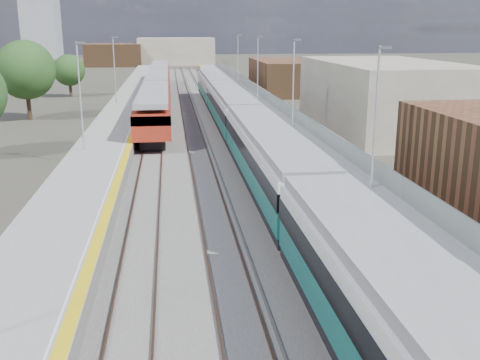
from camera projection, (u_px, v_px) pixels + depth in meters
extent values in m
plane|color=#47443A|center=(211.00, 124.00, 56.61)|extent=(320.00, 320.00, 0.00)
cube|color=#565451|center=(188.00, 121.00, 58.73)|extent=(10.50, 155.00, 0.06)
cube|color=#4C3323|center=(215.00, 116.00, 61.46)|extent=(0.07, 160.00, 0.14)
cube|color=#4C3323|center=(228.00, 116.00, 61.64)|extent=(0.07, 160.00, 0.14)
cube|color=#4C3323|center=(183.00, 116.00, 61.05)|extent=(0.07, 160.00, 0.14)
cube|color=#4C3323|center=(196.00, 116.00, 61.22)|extent=(0.07, 160.00, 0.14)
cube|color=#4C3323|center=(150.00, 117.00, 60.63)|extent=(0.07, 160.00, 0.14)
cube|color=#4C3323|center=(164.00, 117.00, 60.80)|extent=(0.07, 160.00, 0.14)
cube|color=gray|center=(212.00, 116.00, 61.43)|extent=(0.08, 160.00, 0.10)
cube|color=gray|center=(199.00, 116.00, 61.26)|extent=(0.08, 160.00, 0.10)
cube|color=slate|center=(259.00, 115.00, 59.50)|extent=(4.70, 155.00, 1.00)
cube|color=gray|center=(259.00, 110.00, 59.37)|extent=(4.70, 155.00, 0.03)
cube|color=gold|center=(239.00, 110.00, 59.11)|extent=(0.40, 155.00, 0.01)
cube|color=gray|center=(279.00, 104.00, 59.48)|extent=(0.06, 155.00, 1.20)
cylinder|color=#9EA0A3|center=(375.00, 119.00, 29.33)|extent=(0.12, 0.12, 7.50)
cube|color=#4C4C4F|center=(384.00, 47.00, 28.41)|extent=(0.70, 0.18, 0.14)
cylinder|color=#9EA0A3|center=(293.00, 83.00, 48.49)|extent=(0.12, 0.12, 7.50)
cube|color=#4C4C4F|center=(297.00, 40.00, 47.57)|extent=(0.70, 0.18, 0.14)
cylinder|color=#9EA0A3|center=(258.00, 68.00, 67.65)|extent=(0.12, 0.12, 7.50)
cube|color=#4C4C4F|center=(260.00, 37.00, 66.73)|extent=(0.70, 0.18, 0.14)
cylinder|color=#9EA0A3|center=(238.00, 59.00, 86.81)|extent=(0.12, 0.12, 7.50)
cube|color=#4C4C4F|center=(239.00, 35.00, 85.89)|extent=(0.70, 0.18, 0.14)
cube|color=slate|center=(122.00, 117.00, 57.80)|extent=(4.30, 155.00, 1.00)
cube|color=gray|center=(121.00, 113.00, 57.66)|extent=(4.30, 155.00, 0.03)
cube|color=gold|center=(140.00, 112.00, 57.89)|extent=(0.45, 155.00, 0.01)
cube|color=silver|center=(137.00, 112.00, 57.84)|extent=(0.08, 155.00, 0.01)
cylinder|color=#9EA0A3|center=(80.00, 97.00, 38.82)|extent=(0.12, 0.12, 7.50)
cube|color=#4C4C4F|center=(80.00, 43.00, 37.90)|extent=(0.70, 0.18, 0.14)
cylinder|color=#9EA0A3|center=(114.00, 70.00, 63.73)|extent=(0.12, 0.12, 7.50)
cube|color=#4C4C4F|center=(115.00, 37.00, 62.81)|extent=(0.70, 0.18, 0.14)
cube|color=gray|center=(384.00, 96.00, 52.89)|extent=(11.00, 22.00, 6.40)
cube|color=brown|center=(283.00, 76.00, 84.36)|extent=(8.00, 18.00, 4.80)
cube|color=gray|center=(176.00, 51.00, 151.26)|extent=(20.00, 14.00, 7.00)
cube|color=brown|center=(114.00, 55.00, 144.75)|extent=(14.00, 12.00, 5.60)
cube|color=black|center=(434.00, 346.00, 12.21)|extent=(2.96, 20.04, 0.80)
cube|color=white|center=(436.00, 320.00, 12.04)|extent=(2.90, 20.04, 0.49)
cube|color=gray|center=(438.00, 302.00, 11.93)|extent=(2.57, 20.04, 0.41)
cube|color=black|center=(269.00, 180.00, 32.34)|extent=(2.80, 20.04, 0.47)
cube|color=#115853|center=(269.00, 166.00, 32.13)|extent=(2.90, 20.04, 1.17)
cube|color=black|center=(270.00, 150.00, 31.89)|extent=(2.96, 20.04, 0.80)
cube|color=white|center=(270.00, 139.00, 31.72)|extent=(2.90, 20.04, 0.49)
cube|color=gray|center=(270.00, 132.00, 31.61)|extent=(2.57, 20.04, 0.41)
cube|color=black|center=(231.00, 123.00, 52.02)|extent=(2.80, 20.04, 0.47)
cube|color=#115853|center=(231.00, 114.00, 51.81)|extent=(2.90, 20.04, 1.17)
cube|color=black|center=(231.00, 104.00, 51.57)|extent=(2.96, 20.04, 0.80)
cube|color=white|center=(231.00, 97.00, 51.40)|extent=(2.90, 20.04, 0.49)
cube|color=gray|center=(231.00, 92.00, 51.29)|extent=(2.57, 20.04, 0.41)
cube|color=black|center=(214.00, 97.00, 71.70)|extent=(2.80, 20.04, 0.47)
cube|color=#115853|center=(213.00, 91.00, 71.49)|extent=(2.90, 20.04, 1.17)
cube|color=black|center=(213.00, 83.00, 71.25)|extent=(2.96, 20.04, 0.80)
cube|color=white|center=(213.00, 78.00, 71.08)|extent=(2.90, 20.04, 0.49)
cube|color=gray|center=(213.00, 75.00, 70.97)|extent=(2.57, 20.04, 0.41)
cube|color=black|center=(155.00, 128.00, 51.83)|extent=(2.00, 17.01, 0.70)
cube|color=maroon|center=(154.00, 110.00, 51.39)|extent=(2.95, 20.01, 2.11)
cube|color=black|center=(154.00, 104.00, 51.25)|extent=(3.01, 20.01, 0.74)
cube|color=gray|center=(154.00, 92.00, 50.98)|extent=(2.63, 20.01, 0.42)
cube|color=black|center=(159.00, 101.00, 71.48)|extent=(2.00, 17.01, 0.70)
cube|color=maroon|center=(158.00, 87.00, 71.04)|extent=(2.95, 20.01, 2.11)
cube|color=black|center=(158.00, 83.00, 70.91)|extent=(3.01, 20.01, 0.74)
cube|color=gray|center=(158.00, 75.00, 70.63)|extent=(2.63, 20.01, 0.42)
cube|color=black|center=(161.00, 85.00, 91.13)|extent=(2.00, 17.01, 0.70)
cube|color=maroon|center=(160.00, 75.00, 90.70)|extent=(2.95, 20.01, 2.11)
cube|color=black|center=(160.00, 71.00, 90.56)|extent=(3.01, 20.01, 0.74)
cube|color=gray|center=(160.00, 65.00, 90.28)|extent=(2.63, 20.01, 0.42)
cylinder|color=#382619|center=(29.00, 106.00, 59.08)|extent=(0.44, 0.44, 2.89)
sphere|color=#223F18|center=(25.00, 70.00, 58.09)|extent=(6.10, 6.10, 6.10)
cylinder|color=#382619|center=(71.00, 90.00, 79.13)|extent=(0.44, 0.44, 2.07)
sphere|color=#223F18|center=(69.00, 70.00, 78.43)|extent=(4.37, 4.37, 4.37)
cylinder|color=#382619|center=(407.00, 99.00, 68.82)|extent=(0.44, 0.44, 1.93)
sphere|color=#223F18|center=(408.00, 79.00, 68.17)|extent=(4.07, 4.07, 4.07)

